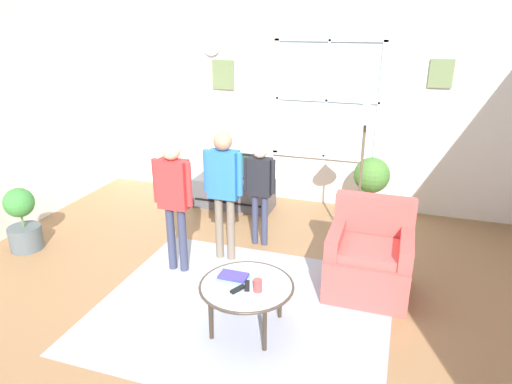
% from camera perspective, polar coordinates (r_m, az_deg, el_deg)
% --- Properties ---
extents(ground_plane, '(6.57, 6.20, 0.02)m').
position_cam_1_polar(ground_plane, '(4.33, -4.28, -14.05)').
color(ground_plane, olive).
extents(back_wall, '(5.97, 0.17, 2.79)m').
position_cam_1_polar(back_wall, '(6.37, 5.41, 11.10)').
color(back_wall, silver).
rests_on(back_wall, ground_plane).
extents(area_rug, '(2.59, 2.19, 0.01)m').
position_cam_1_polar(area_rug, '(4.28, -1.61, -14.21)').
color(area_rug, '#999EAD').
rests_on(area_rug, ground_plane).
extents(tv_stand, '(1.10, 0.44, 0.40)m').
position_cam_1_polar(tv_stand, '(6.35, -2.76, -0.14)').
color(tv_stand, '#4C4C51').
rests_on(tv_stand, ground_plane).
extents(television, '(0.56, 0.08, 0.38)m').
position_cam_1_polar(television, '(6.21, -2.83, 3.31)').
color(television, '#4C4C4C').
rests_on(television, tv_stand).
extents(armchair, '(0.76, 0.74, 0.87)m').
position_cam_1_polar(armchair, '(4.52, 13.93, -8.06)').
color(armchair, '#D14C47').
rests_on(armchair, ground_plane).
extents(coffee_table, '(0.79, 0.79, 0.42)m').
position_cam_1_polar(coffee_table, '(3.84, -1.19, -11.82)').
color(coffee_table, '#99B2B7').
rests_on(coffee_table, ground_plane).
extents(book_stack, '(0.26, 0.16, 0.04)m').
position_cam_1_polar(book_stack, '(3.89, -2.84, -10.54)').
color(book_stack, '#70C5B2').
rests_on(book_stack, coffee_table).
extents(cup, '(0.07, 0.07, 0.10)m').
position_cam_1_polar(cup, '(3.72, 0.21, -11.57)').
color(cup, '#BF3F3F').
rests_on(cup, coffee_table).
extents(remote_near_books, '(0.08, 0.15, 0.02)m').
position_cam_1_polar(remote_near_books, '(3.79, -1.12, -11.61)').
color(remote_near_books, black).
rests_on(remote_near_books, coffee_table).
extents(remote_near_cup, '(0.10, 0.14, 0.02)m').
position_cam_1_polar(remote_near_cup, '(3.75, -2.28, -12.01)').
color(remote_near_cup, black).
rests_on(remote_near_cup, coffee_table).
extents(person_blue_shirt, '(0.43, 0.19, 1.41)m').
position_cam_1_polar(person_blue_shirt, '(4.73, -4.05, 1.27)').
color(person_blue_shirt, '#726656').
rests_on(person_blue_shirt, ground_plane).
extents(person_black_shirt, '(0.36, 0.17, 1.21)m').
position_cam_1_polar(person_black_shirt, '(5.08, 0.48, 1.17)').
color(person_black_shirt, '#333851').
rests_on(person_black_shirt, ground_plane).
extents(person_red_shirt, '(0.42, 0.19, 1.38)m').
position_cam_1_polar(person_red_shirt, '(4.57, -10.24, 0.02)').
color(person_red_shirt, '#333851').
rests_on(person_red_shirt, ground_plane).
extents(potted_plant_by_window, '(0.45, 0.45, 0.84)m').
position_cam_1_polar(potted_plant_by_window, '(5.98, 14.19, 1.42)').
color(potted_plant_by_window, '#9E6B4C').
rests_on(potted_plant_by_window, ground_plane).
extents(potted_plant_corner, '(0.36, 0.36, 0.73)m').
position_cam_1_polar(potted_plant_corner, '(5.75, -27.12, -3.19)').
color(potted_plant_corner, '#4C565B').
rests_on(potted_plant_corner, ground_plane).
extents(floor_lamp, '(0.32, 0.32, 1.72)m').
position_cam_1_polar(floor_lamp, '(4.74, 13.42, 7.81)').
color(floor_lamp, black).
rests_on(floor_lamp, ground_plane).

